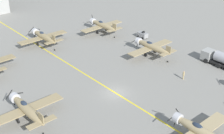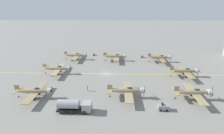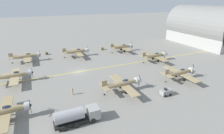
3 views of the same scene
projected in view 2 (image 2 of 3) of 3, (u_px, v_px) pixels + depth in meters
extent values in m
plane|color=gray|center=(106.00, 74.00, 62.08)|extent=(400.00, 400.00, 0.00)
cube|color=yellow|center=(106.00, 74.00, 62.08)|extent=(0.30, 160.00, 0.01)
ellipsoid|color=#98835A|center=(33.00, 91.00, 45.88)|extent=(1.50, 9.50, 1.42)
cylinder|color=#B7B7BC|center=(50.00, 91.00, 45.76)|extent=(1.58, 0.90, 1.58)
ellipsoid|color=#232D3D|center=(37.00, 89.00, 45.65)|extent=(0.80, 1.70, 0.76)
cube|color=#98835A|center=(36.00, 92.00, 45.98)|extent=(12.00, 2.10, 0.16)
cube|color=#98835A|center=(17.00, 90.00, 45.94)|extent=(4.40, 1.10, 0.12)
cube|color=#98835A|center=(17.00, 88.00, 45.72)|extent=(0.14, 1.30, 1.60)
sphere|color=black|center=(51.00, 91.00, 45.74)|extent=(0.56, 0.56, 0.56)
cube|color=black|center=(52.00, 88.00, 46.14)|extent=(1.39, 0.06, 1.28)
cube|color=black|center=(52.00, 94.00, 46.22)|extent=(0.51, 0.06, 1.74)
cube|color=black|center=(50.00, 92.00, 44.87)|extent=(1.71, 0.06, 0.66)
cylinder|color=black|center=(39.00, 91.00, 47.60)|extent=(0.14, 0.14, 1.26)
cylinder|color=black|center=(39.00, 93.00, 47.82)|extent=(0.22, 0.90, 0.90)
cylinder|color=black|center=(34.00, 97.00, 44.79)|extent=(0.14, 0.14, 1.26)
cylinder|color=black|center=(34.00, 99.00, 45.01)|extent=(0.22, 0.90, 0.90)
cylinder|color=black|center=(19.00, 97.00, 46.64)|extent=(0.12, 0.36, 0.36)
ellipsoid|color=#9C875E|center=(192.00, 92.00, 45.24)|extent=(1.50, 9.50, 1.42)
cylinder|color=#B7B7BC|center=(209.00, 92.00, 45.12)|extent=(1.58, 0.90, 1.58)
ellipsoid|color=#232D3D|center=(197.00, 90.00, 45.02)|extent=(0.80, 1.70, 0.76)
cube|color=#9C875E|center=(195.00, 93.00, 45.34)|extent=(12.00, 2.10, 0.16)
cube|color=#9C875E|center=(176.00, 91.00, 45.30)|extent=(4.40, 1.10, 0.12)
cube|color=#9C875E|center=(177.00, 89.00, 45.08)|extent=(0.14, 1.30, 1.60)
sphere|color=black|center=(211.00, 92.00, 45.11)|extent=(0.56, 0.56, 0.56)
cube|color=black|center=(212.00, 96.00, 44.79)|extent=(1.26, 0.06, 1.41)
cube|color=black|center=(213.00, 90.00, 44.56)|extent=(0.69, 0.06, 1.70)
cube|color=black|center=(210.00, 91.00, 45.97)|extent=(1.74, 0.06, 0.48)
cylinder|color=black|center=(192.00, 93.00, 46.96)|extent=(0.14, 0.14, 1.26)
cylinder|color=black|center=(192.00, 95.00, 47.18)|extent=(0.22, 0.90, 0.90)
cylinder|color=black|center=(197.00, 98.00, 44.15)|extent=(0.14, 0.14, 1.26)
cylinder|color=black|center=(196.00, 100.00, 44.37)|extent=(0.22, 0.90, 0.90)
cylinder|color=black|center=(175.00, 98.00, 46.01)|extent=(0.12, 0.36, 0.36)
ellipsoid|color=#917D54|center=(159.00, 57.00, 74.08)|extent=(1.50, 9.50, 1.42)
cylinder|color=#B7B7BC|center=(169.00, 57.00, 73.96)|extent=(1.57, 0.90, 1.58)
ellipsoid|color=#232D3D|center=(162.00, 56.00, 73.86)|extent=(0.80, 1.70, 0.76)
cube|color=#917D54|center=(161.00, 58.00, 74.18)|extent=(12.00, 2.10, 0.16)
cube|color=#917D54|center=(149.00, 57.00, 74.14)|extent=(4.40, 1.10, 0.12)
cube|color=#917D54|center=(149.00, 55.00, 73.92)|extent=(0.14, 1.30, 1.60)
sphere|color=black|center=(171.00, 57.00, 73.94)|extent=(0.56, 0.56, 0.56)
cube|color=black|center=(170.00, 57.00, 74.79)|extent=(1.76, 0.06, 0.31)
cube|color=black|center=(171.00, 59.00, 73.71)|extent=(1.13, 0.06, 1.50)
cube|color=black|center=(171.00, 56.00, 73.33)|extent=(0.85, 0.06, 1.65)
cylinder|color=black|center=(160.00, 58.00, 75.80)|extent=(0.14, 0.14, 1.26)
cylinder|color=black|center=(160.00, 60.00, 76.02)|extent=(0.22, 0.90, 0.90)
cylinder|color=black|center=(161.00, 60.00, 72.99)|extent=(0.14, 0.14, 1.26)
cylinder|color=black|center=(161.00, 62.00, 73.21)|extent=(0.22, 0.90, 0.90)
cylinder|color=black|center=(149.00, 61.00, 74.84)|extent=(0.12, 0.36, 0.36)
ellipsoid|color=#958158|center=(184.00, 71.00, 59.36)|extent=(1.50, 9.50, 1.42)
cylinder|color=#B7B7BC|center=(197.00, 71.00, 59.23)|extent=(1.58, 0.90, 1.58)
ellipsoid|color=#232D3D|center=(187.00, 69.00, 59.13)|extent=(0.80, 1.70, 0.76)
cube|color=#958158|center=(186.00, 72.00, 59.45)|extent=(12.00, 2.10, 0.16)
cube|color=#958158|center=(172.00, 70.00, 59.42)|extent=(4.40, 1.10, 0.12)
cube|color=#958158|center=(172.00, 68.00, 59.19)|extent=(0.14, 1.30, 1.60)
sphere|color=black|center=(198.00, 71.00, 59.22)|extent=(0.56, 0.56, 0.56)
cube|color=black|center=(198.00, 73.00, 59.59)|extent=(0.29, 0.06, 1.76)
cube|color=black|center=(200.00, 71.00, 58.35)|extent=(1.64, 0.06, 0.87)
cube|color=black|center=(198.00, 69.00, 59.72)|extent=(1.52, 0.06, 1.11)
cylinder|color=black|center=(184.00, 72.00, 61.08)|extent=(0.14, 0.14, 1.26)
cylinder|color=black|center=(184.00, 73.00, 61.30)|extent=(0.22, 0.90, 0.90)
cylinder|color=black|center=(187.00, 75.00, 58.26)|extent=(0.14, 0.14, 1.26)
cylinder|color=black|center=(187.00, 77.00, 58.48)|extent=(0.22, 0.90, 0.90)
cylinder|color=black|center=(171.00, 76.00, 60.12)|extent=(0.12, 0.36, 0.36)
ellipsoid|color=#98845B|center=(114.00, 56.00, 75.53)|extent=(1.50, 9.50, 1.42)
cylinder|color=#B7B7BC|center=(125.00, 56.00, 75.41)|extent=(1.57, 0.90, 1.58)
ellipsoid|color=#232D3D|center=(117.00, 55.00, 75.31)|extent=(0.80, 1.70, 0.76)
cube|color=#98845B|center=(116.00, 57.00, 75.63)|extent=(12.00, 2.10, 0.16)
cube|color=#98845B|center=(105.00, 56.00, 75.60)|extent=(4.40, 1.10, 0.12)
cube|color=#98845B|center=(105.00, 54.00, 75.37)|extent=(0.14, 1.30, 1.60)
sphere|color=black|center=(126.00, 56.00, 75.40)|extent=(0.56, 0.56, 0.56)
cube|color=black|center=(126.00, 58.00, 75.90)|extent=(0.59, 0.06, 1.73)
cube|color=black|center=(126.00, 56.00, 74.53)|extent=(1.73, 0.06, 0.58)
cube|color=black|center=(126.00, 54.00, 75.76)|extent=(1.33, 0.06, 1.34)
cylinder|color=black|center=(116.00, 57.00, 77.26)|extent=(0.14, 0.14, 1.26)
cylinder|color=black|center=(116.00, 59.00, 77.47)|extent=(0.22, 0.90, 0.90)
cylinder|color=black|center=(116.00, 59.00, 74.44)|extent=(0.14, 0.14, 1.26)
cylinder|color=black|center=(116.00, 61.00, 74.66)|extent=(0.22, 0.90, 0.90)
cylinder|color=black|center=(105.00, 60.00, 76.30)|extent=(0.12, 0.36, 0.36)
ellipsoid|color=#9D8960|center=(125.00, 90.00, 46.15)|extent=(1.50, 9.50, 1.42)
cylinder|color=#B7B7BC|center=(142.00, 90.00, 46.02)|extent=(1.58, 0.90, 1.58)
ellipsoid|color=#232D3D|center=(130.00, 88.00, 45.92)|extent=(0.80, 1.70, 0.76)
cube|color=#9D8960|center=(128.00, 91.00, 46.24)|extent=(12.00, 2.10, 0.16)
cube|color=#9D8960|center=(110.00, 89.00, 46.21)|extent=(4.40, 1.10, 0.12)
cube|color=#9D8960|center=(110.00, 87.00, 45.98)|extent=(0.14, 1.30, 1.60)
sphere|color=black|center=(144.00, 90.00, 46.01)|extent=(0.56, 0.56, 0.56)
cube|color=black|center=(145.00, 89.00, 45.25)|extent=(1.24, 0.06, 1.43)
cube|color=black|center=(144.00, 88.00, 46.76)|extent=(1.75, 0.06, 0.45)
cube|color=black|center=(144.00, 94.00, 46.02)|extent=(0.72, 0.06, 1.69)
cylinder|color=black|center=(128.00, 91.00, 47.87)|extent=(0.14, 0.14, 1.26)
cylinder|color=black|center=(128.00, 93.00, 48.09)|extent=(0.22, 0.90, 0.90)
cylinder|color=black|center=(128.00, 96.00, 45.05)|extent=(0.14, 0.14, 1.26)
cylinder|color=black|center=(128.00, 98.00, 45.27)|extent=(0.22, 0.90, 0.90)
cylinder|color=black|center=(110.00, 96.00, 46.91)|extent=(0.12, 0.36, 0.36)
ellipsoid|color=tan|center=(56.00, 68.00, 61.70)|extent=(1.50, 9.50, 1.42)
cylinder|color=#B7B7BC|center=(69.00, 68.00, 61.58)|extent=(1.58, 0.90, 1.58)
ellipsoid|color=#232D3D|center=(59.00, 67.00, 61.48)|extent=(0.80, 1.70, 0.76)
cube|color=tan|center=(59.00, 69.00, 61.80)|extent=(12.00, 2.10, 0.16)
cube|color=tan|center=(45.00, 68.00, 61.76)|extent=(4.40, 1.10, 0.12)
cube|color=tan|center=(45.00, 66.00, 61.54)|extent=(0.14, 1.30, 1.60)
sphere|color=black|center=(70.00, 68.00, 61.57)|extent=(0.56, 0.56, 0.56)
cube|color=black|center=(70.00, 71.00, 61.53)|extent=(0.80, 0.06, 1.67)
cube|color=black|center=(70.00, 67.00, 60.83)|extent=(1.17, 0.06, 1.48)
cube|color=black|center=(71.00, 67.00, 62.34)|extent=(1.75, 0.06, 0.36)
cylinder|color=black|center=(60.00, 69.00, 63.42)|extent=(0.14, 0.14, 1.26)
cylinder|color=black|center=(60.00, 71.00, 63.64)|extent=(0.22, 0.90, 0.90)
cylinder|color=black|center=(57.00, 72.00, 60.61)|extent=(0.14, 0.14, 1.26)
cylinder|color=black|center=(58.00, 74.00, 60.83)|extent=(0.22, 0.90, 0.90)
cylinder|color=black|center=(46.00, 73.00, 62.47)|extent=(0.12, 0.36, 0.36)
ellipsoid|color=#9E8A61|center=(75.00, 55.00, 77.19)|extent=(1.50, 9.50, 1.42)
cylinder|color=#B7B7BC|center=(85.00, 55.00, 77.06)|extent=(1.58, 0.90, 1.58)
ellipsoid|color=#232D3D|center=(78.00, 54.00, 76.96)|extent=(0.80, 1.70, 0.76)
cube|color=#9E8A61|center=(77.00, 56.00, 77.28)|extent=(12.00, 2.10, 0.16)
cube|color=#9E8A61|center=(66.00, 55.00, 77.25)|extent=(4.40, 1.10, 0.12)
cube|color=#9E8A61|center=(66.00, 53.00, 77.02)|extent=(0.14, 1.30, 1.60)
sphere|color=black|center=(86.00, 55.00, 77.05)|extent=(0.56, 0.56, 0.56)
cube|color=black|center=(86.00, 57.00, 76.66)|extent=(1.36, 0.06, 1.31)
cube|color=black|center=(86.00, 53.00, 76.56)|extent=(0.55, 0.06, 1.73)
cube|color=black|center=(87.00, 55.00, 77.92)|extent=(1.72, 0.06, 0.63)
cylinder|color=black|center=(78.00, 56.00, 78.91)|extent=(0.14, 0.14, 1.26)
cylinder|color=black|center=(78.00, 57.00, 79.13)|extent=(0.22, 0.90, 0.90)
cylinder|color=black|center=(76.00, 58.00, 76.09)|extent=(0.14, 0.14, 1.26)
cylinder|color=black|center=(76.00, 59.00, 76.31)|extent=(0.22, 0.90, 0.90)
cylinder|color=black|center=(66.00, 59.00, 77.95)|extent=(0.12, 0.36, 0.36)
cube|color=black|center=(75.00, 109.00, 40.46)|extent=(2.25, 8.00, 0.40)
cube|color=#999993|center=(87.00, 106.00, 40.10)|extent=(2.50, 2.08, 2.00)
cylinder|color=#9E9EA3|center=(68.00, 104.00, 40.04)|extent=(2.10, 4.96, 2.10)
cylinder|color=black|center=(86.00, 107.00, 41.55)|extent=(0.30, 1.00, 1.00)
cylinder|color=black|center=(84.00, 113.00, 39.32)|extent=(0.30, 1.00, 1.00)
cylinder|color=black|center=(74.00, 107.00, 41.63)|extent=(0.30, 1.00, 1.00)
cylinder|color=black|center=(72.00, 112.00, 39.40)|extent=(0.30, 1.00, 1.00)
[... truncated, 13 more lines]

